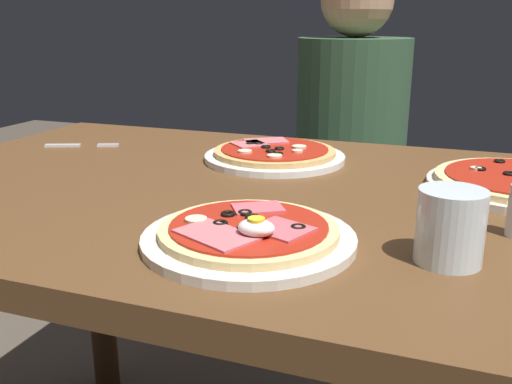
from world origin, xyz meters
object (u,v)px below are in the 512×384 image
Objects in this scene: dining_table at (252,252)px; pizza_across_right at (274,155)px; fork at (76,145)px; diner_person at (348,182)px; water_glass_near at (450,232)px; pizza_foreground at (249,235)px.

pizza_across_right is (-0.02, 0.19, 0.13)m from dining_table.
fork is 0.82m from diner_person.
water_glass_near is at bearing -32.94° from dining_table.
dining_table is 4.75× the size of pizza_across_right.
diner_person is at bearing 89.45° from dining_table.
pizza_across_right is (-0.11, 0.42, -0.00)m from pizza_foreground.
diner_person is (-0.31, 1.00, -0.24)m from water_glass_near.
pizza_foreground is at bearing -172.99° from water_glass_near.
pizza_foreground is 1.74× the size of fork.
pizza_across_right is 0.64m from diner_person.
pizza_foreground reaches higher than fork.
pizza_foreground is 0.44m from pizza_across_right.
pizza_foreground is 3.09× the size of water_glass_near.
diner_person reaches higher than dining_table.
dining_table is 0.28m from pizza_foreground.
diner_person reaches higher than water_glass_near.
fork is at bearing -176.36° from pizza_across_right.
fork is (-0.44, -0.03, -0.01)m from pizza_across_right.
pizza_foreground is 0.22× the size of diner_person.
water_glass_near is 0.07× the size of diner_person.
pizza_foreground is at bearing -35.38° from fork.
water_glass_near is at bearing -24.96° from fork.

